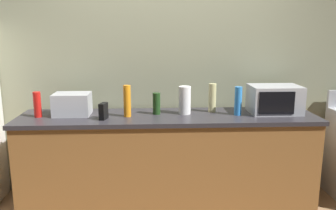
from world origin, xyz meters
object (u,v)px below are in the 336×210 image
(bottle_spray_cleaner, at_px, (238,101))
(bottle_vinegar, at_px, (212,98))
(microwave, at_px, (275,99))
(bottle_hot_sauce, at_px, (37,104))
(paper_towel_roll, at_px, (185,100))
(cordless_phone, at_px, (103,111))
(bottle_dish_soap, at_px, (127,101))
(bottle_wine, at_px, (157,104))
(toaster_oven, at_px, (72,104))

(bottle_spray_cleaner, bearing_deg, bottle_vinegar, 147.02)
(bottle_vinegar, distance_m, bottle_spray_cleaner, 0.27)
(microwave, height_order, bottle_hot_sauce, microwave)
(bottle_spray_cleaner, bearing_deg, paper_towel_roll, 171.83)
(cordless_phone, bearing_deg, bottle_spray_cleaner, 19.93)
(bottle_dish_soap, bearing_deg, bottle_spray_cleaner, 0.55)
(bottle_wine, xyz_separation_m, bottle_hot_sauce, (-1.11, -0.06, 0.02))
(toaster_oven, height_order, bottle_spray_cleaner, bottle_spray_cleaner)
(cordless_phone, relative_size, bottle_dish_soap, 0.50)
(bottle_wine, distance_m, bottle_spray_cleaner, 0.78)
(paper_towel_roll, bearing_deg, bottle_hot_sauce, -177.67)
(bottle_vinegar, xyz_separation_m, bottle_spray_cleaner, (0.22, -0.14, -0.00))
(microwave, xyz_separation_m, paper_towel_roll, (-0.88, 0.00, 0.00))
(microwave, bearing_deg, bottle_vinegar, 172.93)
(microwave, distance_m, bottle_wine, 1.15)
(cordless_phone, xyz_separation_m, bottle_hot_sauce, (-0.62, 0.12, 0.04))
(cordless_phone, relative_size, bottle_spray_cleaner, 0.55)
(toaster_oven, xyz_separation_m, bottle_spray_cleaner, (1.58, -0.08, 0.03))
(bottle_wine, bearing_deg, microwave, -0.25)
(bottle_vinegar, distance_m, bottle_hot_sauce, 1.67)
(bottle_vinegar, bearing_deg, bottle_hot_sauce, -175.58)
(bottle_vinegar, bearing_deg, bottle_dish_soap, -169.42)
(bottle_vinegar, xyz_separation_m, bottle_dish_soap, (-0.83, -0.15, 0.01))
(bottle_vinegar, bearing_deg, toaster_oven, -177.37)
(bottle_spray_cleaner, distance_m, bottle_hot_sauce, 1.89)
(toaster_oven, distance_m, bottle_hot_sauce, 0.31)
(cordless_phone, bearing_deg, bottle_vinegar, 28.65)
(bottle_wine, bearing_deg, bottle_hot_sauce, -176.96)
(toaster_oven, relative_size, bottle_vinegar, 1.20)
(cordless_phone, height_order, bottle_spray_cleaner, bottle_spray_cleaner)
(microwave, bearing_deg, bottle_wine, 179.75)
(cordless_phone, distance_m, bottle_dish_soap, 0.24)
(paper_towel_roll, height_order, bottle_wine, paper_towel_roll)
(toaster_oven, height_order, paper_towel_roll, paper_towel_roll)
(toaster_oven, xyz_separation_m, paper_towel_roll, (1.08, -0.01, 0.03))
(cordless_phone, relative_size, bottle_wine, 0.72)
(paper_towel_roll, xyz_separation_m, bottle_hot_sauce, (-1.38, -0.06, -0.02))
(cordless_phone, xyz_separation_m, bottle_wine, (0.49, 0.17, 0.03))
(microwave, height_order, paper_towel_roll, same)
(microwave, height_order, bottle_dish_soap, bottle_dish_soap)
(paper_towel_roll, xyz_separation_m, bottle_dish_soap, (-0.55, -0.08, 0.01))
(paper_towel_roll, relative_size, bottle_spray_cleaner, 0.99)
(bottle_vinegar, bearing_deg, bottle_wine, -172.83)
(bottle_wine, height_order, bottle_hot_sauce, bottle_hot_sauce)
(paper_towel_roll, distance_m, bottle_dish_soap, 0.55)
(paper_towel_roll, relative_size, bottle_vinegar, 0.95)
(microwave, bearing_deg, bottle_dish_soap, -176.79)
(cordless_phone, distance_m, bottle_spray_cleaner, 1.27)
(bottle_vinegar, xyz_separation_m, bottle_hot_sauce, (-1.66, -0.13, -0.02))
(bottle_hot_sauce, bearing_deg, bottle_spray_cleaner, -0.49)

